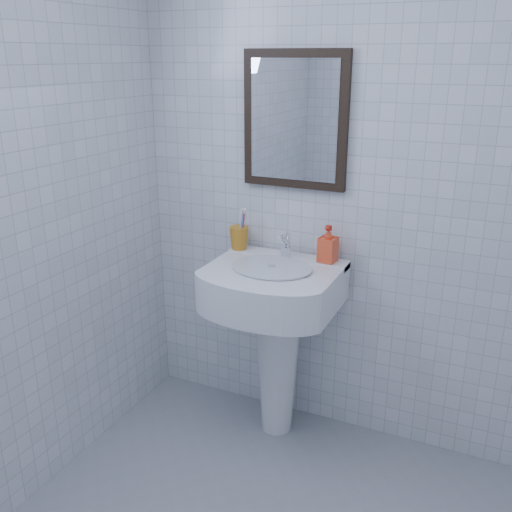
% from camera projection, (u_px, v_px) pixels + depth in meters
% --- Properties ---
extents(wall_back, '(2.20, 0.02, 2.50)m').
position_uv_depth(wall_back, '(359.00, 190.00, 2.59)').
color(wall_back, silver).
rests_on(wall_back, ground).
extents(washbasin, '(0.60, 0.44, 0.92)m').
position_uv_depth(washbasin, '(276.00, 321.00, 2.74)').
color(washbasin, white).
rests_on(washbasin, ground).
extents(faucet, '(0.05, 0.11, 0.13)m').
position_uv_depth(faucet, '(286.00, 247.00, 2.72)').
color(faucet, silver).
rests_on(faucet, washbasin).
extents(toothbrush_cup, '(0.10, 0.10, 0.11)m').
position_uv_depth(toothbrush_cup, '(239.00, 238.00, 2.83)').
color(toothbrush_cup, '#C37C1D').
rests_on(toothbrush_cup, washbasin).
extents(soap_dispenser, '(0.09, 0.09, 0.17)m').
position_uv_depth(soap_dispenser, '(328.00, 244.00, 2.65)').
color(soap_dispenser, red).
rests_on(soap_dispenser, washbasin).
extents(wall_mirror, '(0.50, 0.04, 0.62)m').
position_uv_depth(wall_mirror, '(295.00, 120.00, 2.60)').
color(wall_mirror, black).
rests_on(wall_mirror, wall_back).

